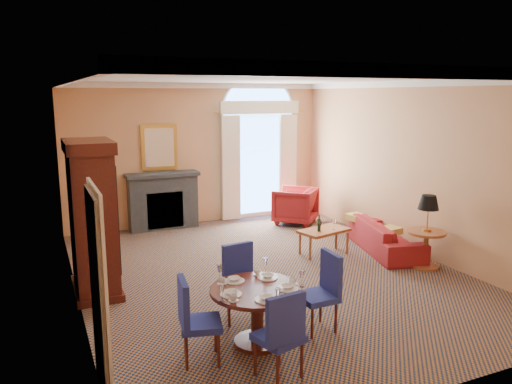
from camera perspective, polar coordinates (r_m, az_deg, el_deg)
name	(u,v)px	position (r m, az deg, el deg)	size (l,w,h in m)	color
ground	(268,273)	(8.48, 1.40, -9.25)	(7.50, 7.50, 0.00)	#142240
room_envelope	(251,121)	(8.56, -0.62, 8.16)	(6.04, 7.52, 3.45)	tan
armoire	(93,221)	(7.77, -18.18, -3.14)	(0.66, 1.17, 2.30)	#40150E
dining_table	(257,302)	(6.03, 0.15, -12.45)	(1.13, 1.13, 0.91)	#40150E
dining_chair_north	(240,277)	(6.71, -1.87, -9.67)	(0.57, 0.57, 1.00)	navy
dining_chair_south	(282,331)	(5.31, 2.99, -15.54)	(0.55, 0.55, 1.00)	navy
dining_chair_east	(324,286)	(6.45, 7.75, -10.64)	(0.47, 0.46, 1.00)	navy
dining_chair_west	(193,315)	(5.67, -7.23, -13.82)	(0.54, 0.54, 1.00)	navy
sofa	(386,237)	(9.82, 14.62, -4.96)	(2.00, 0.78, 0.58)	maroon
armchair	(295,206)	(11.58, 4.50, -1.56)	(0.89, 0.92, 0.83)	maroon
coffee_table	(324,231)	(9.40, 7.77, -4.50)	(1.05, 0.74, 0.78)	#9C552F
side_table	(427,224)	(9.00, 18.98, -3.44)	(0.65, 0.65, 1.25)	#9C552F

